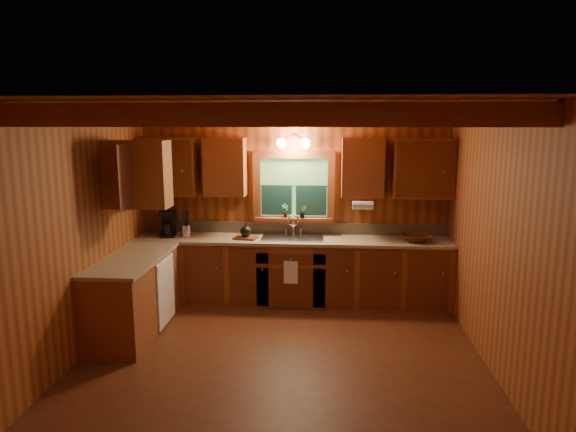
{
  "coord_description": "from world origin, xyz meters",
  "views": [
    {
      "loc": [
        0.44,
        -5.06,
        2.44
      ],
      "look_at": [
        0.0,
        0.8,
        1.35
      ],
      "focal_mm": 31.8,
      "sensor_mm": 36.0,
      "label": 1
    }
  ],
  "objects_px": {
    "wicker_basket": "(416,238)",
    "cutting_board": "(246,238)",
    "sink": "(293,241)",
    "coffee_maker": "(168,224)"
  },
  "relations": [
    {
      "from": "cutting_board",
      "to": "wicker_basket",
      "type": "bearing_deg",
      "value": 10.42
    },
    {
      "from": "wicker_basket",
      "to": "cutting_board",
      "type": "bearing_deg",
      "value": -179.82
    },
    {
      "from": "sink",
      "to": "cutting_board",
      "type": "distance_m",
      "value": 0.63
    },
    {
      "from": "cutting_board",
      "to": "sink",
      "type": "bearing_deg",
      "value": 18.19
    },
    {
      "from": "wicker_basket",
      "to": "coffee_maker",
      "type": "bearing_deg",
      "value": 178.63
    },
    {
      "from": "sink",
      "to": "wicker_basket",
      "type": "distance_m",
      "value": 1.62
    },
    {
      "from": "coffee_maker",
      "to": "cutting_board",
      "type": "relative_size",
      "value": 1.17
    },
    {
      "from": "sink",
      "to": "coffee_maker",
      "type": "height_order",
      "value": "coffee_maker"
    },
    {
      "from": "sink",
      "to": "cutting_board",
      "type": "relative_size",
      "value": 2.75
    },
    {
      "from": "coffee_maker",
      "to": "cutting_board",
      "type": "height_order",
      "value": "coffee_maker"
    }
  ]
}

